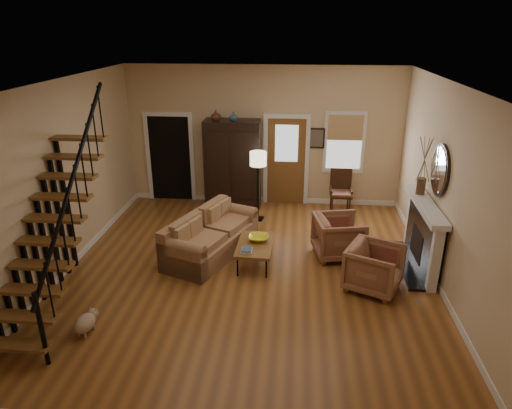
# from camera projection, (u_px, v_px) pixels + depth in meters

# --- Properties ---
(room) EXTENTS (7.00, 7.33, 3.30)m
(room) POSITION_uv_depth(u_px,v_px,m) (237.00, 163.00, 9.31)
(room) COLOR brown
(room) RESTS_ON ground
(staircase) EXTENTS (0.94, 2.80, 3.20)m
(staircase) POSITION_uv_depth(u_px,v_px,m) (49.00, 212.00, 6.64)
(staircase) COLOR brown
(staircase) RESTS_ON ground
(fireplace) EXTENTS (0.33, 1.95, 2.30)m
(fireplace) POSITION_uv_depth(u_px,v_px,m) (425.00, 230.00, 8.13)
(fireplace) COLOR black
(fireplace) RESTS_ON ground
(armoire) EXTENTS (1.30, 0.60, 2.10)m
(armoire) POSITION_uv_depth(u_px,v_px,m) (233.00, 164.00, 10.78)
(armoire) COLOR black
(armoire) RESTS_ON ground
(vase_a) EXTENTS (0.24, 0.24, 0.25)m
(vase_a) POSITION_uv_depth(u_px,v_px,m) (216.00, 115.00, 10.28)
(vase_a) COLOR #4C2619
(vase_a) RESTS_ON armoire
(vase_b) EXTENTS (0.20, 0.20, 0.21)m
(vase_b) POSITION_uv_depth(u_px,v_px,m) (233.00, 116.00, 10.26)
(vase_b) COLOR #334C60
(vase_b) RESTS_ON armoire
(sofa) EXTENTS (1.65, 2.33, 0.80)m
(sofa) POSITION_uv_depth(u_px,v_px,m) (211.00, 235.00, 8.69)
(sofa) COLOR #9A6B46
(sofa) RESTS_ON ground
(coffee_table) EXTENTS (0.66, 1.10, 0.42)m
(coffee_table) POSITION_uv_depth(u_px,v_px,m) (255.00, 254.00, 8.40)
(coffee_table) COLOR brown
(coffee_table) RESTS_ON ground
(bowl) EXTENTS (0.37, 0.37, 0.09)m
(bowl) POSITION_uv_depth(u_px,v_px,m) (258.00, 238.00, 8.44)
(bowl) COLOR yellow
(bowl) RESTS_ON coffee_table
(books) EXTENTS (0.20, 0.27, 0.05)m
(books) POSITION_uv_depth(u_px,v_px,m) (247.00, 250.00, 8.04)
(books) COLOR beige
(books) RESTS_ON coffee_table
(armchair_left) EXTENTS (1.13, 1.12, 0.78)m
(armchair_left) POSITION_uv_depth(u_px,v_px,m) (374.00, 268.00, 7.55)
(armchair_left) COLOR brown
(armchair_left) RESTS_ON ground
(armchair_right) EXTENTS (1.03, 1.01, 0.80)m
(armchair_right) POSITION_uv_depth(u_px,v_px,m) (339.00, 237.00, 8.63)
(armchair_right) COLOR brown
(armchair_right) RESTS_ON ground
(floor_lamp) EXTENTS (0.43, 0.43, 1.58)m
(floor_lamp) POSITION_uv_depth(u_px,v_px,m) (258.00, 187.00, 10.09)
(floor_lamp) COLOR black
(floor_lamp) RESTS_ON ground
(side_chair) EXTENTS (0.54, 0.54, 1.02)m
(side_chair) POSITION_uv_depth(u_px,v_px,m) (341.00, 192.00, 10.58)
(side_chair) COLOR #3A2212
(side_chair) RESTS_ON ground
(dog) EXTENTS (0.33, 0.47, 0.31)m
(dog) POSITION_uv_depth(u_px,v_px,m) (85.00, 324.00, 6.52)
(dog) COLOR tan
(dog) RESTS_ON ground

